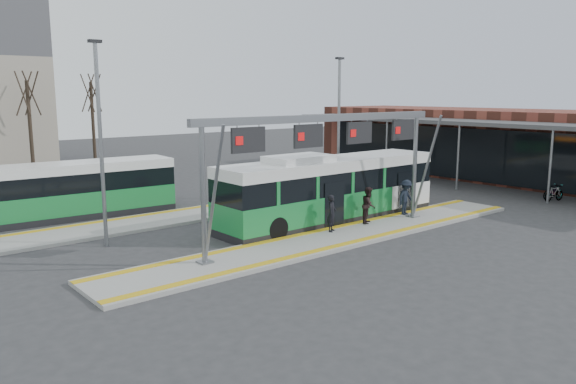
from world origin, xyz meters
The scene contains 18 objects.
ground centered at (0.00, 0.00, 0.00)m, with size 120.00×120.00×0.00m, color #2D2D30.
platform_main centered at (0.00, 0.00, 0.07)m, with size 22.00×3.00×0.15m, color gray.
platform_second centered at (-4.00, 8.00, 0.07)m, with size 20.00×3.00×0.15m, color gray.
tactile_main centered at (0.00, 0.00, 0.16)m, with size 22.00×2.65×0.02m.
tactile_second centered at (-4.00, 9.15, 0.16)m, with size 20.00×0.35×0.02m.
gantry centered at (-0.35, 0.25, 4.30)m, with size 13.00×1.68×5.20m.
station_building centered at (21.83, 4.00, 2.53)m, with size 11.50×32.00×5.00m.
hero_bus centered at (2.08, 2.69, 1.55)m, with size 12.37×2.68×3.39m.
bg_bus_green centered at (-7.86, 11.63, 1.38)m, with size 11.27×3.06×2.79m.
passenger_a centered at (0.30, 0.73, 0.97)m, with size 0.60×0.39×1.65m, color black.
passenger_b centered at (2.79, 0.79, 1.01)m, with size 0.84×0.65×1.72m, color black.
passenger_c centered at (5.62, 0.86, 1.04)m, with size 1.15×0.66×1.77m, color black.
bicycle_c centered at (16.25, -1.60, 0.44)m, with size 0.58×1.67×0.88m, color gray.
bicycle_d centered at (15.63, -1.96, 0.47)m, with size 0.45×1.58×0.95m, color gray.
tree_left centered at (-4.63, 27.99, 6.12)m, with size 1.40×1.40×8.08m.
tree_mid centered at (1.86, 32.58, 6.16)m, with size 1.40×1.40×8.12m.
lamp_west centered at (-8.18, 5.23, 4.37)m, with size 0.50×0.25×8.25m.
lamp_east centered at (6.32, 6.43, 4.35)m, with size 0.50×0.25×8.21m.
Camera 1 is at (-16.70, -16.70, 6.24)m, focal length 35.00 mm.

